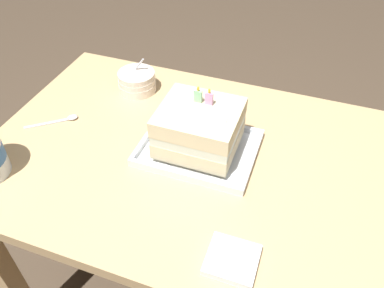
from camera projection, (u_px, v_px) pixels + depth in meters
ground_plane at (187, 287)px, 1.61m from camera, size 8.00×8.00×0.00m
dining_table at (186, 181)px, 1.16m from camera, size 1.13×0.79×0.78m
foil_tray at (199, 149)px, 1.09m from camera, size 0.32×0.25×0.02m
birthday_cake at (199, 128)px, 1.04m from camera, size 0.21×0.19×0.17m
bowl_stack at (137, 81)px, 1.29m from camera, size 0.13×0.13×0.11m
serving_spoon_near_tray at (65, 119)px, 1.19m from camera, size 0.14×0.11×0.01m
napkin_pile at (232, 260)px, 0.83m from camera, size 0.11×0.10×0.02m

